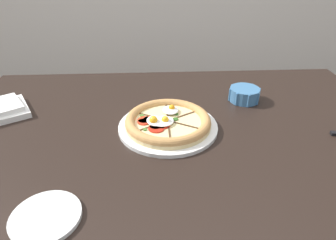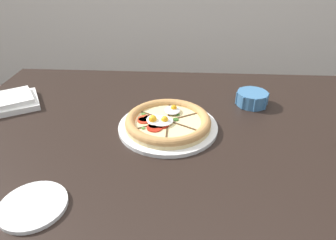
% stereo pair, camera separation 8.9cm
% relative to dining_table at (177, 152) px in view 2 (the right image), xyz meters
% --- Properties ---
extents(dining_table, '(1.44, 0.92, 0.76)m').
position_rel_dining_table_xyz_m(dining_table, '(0.00, 0.00, 0.00)').
color(dining_table, black).
rests_on(dining_table, ground_plane).
extents(pizza, '(0.31, 0.31, 0.05)m').
position_rel_dining_table_xyz_m(pizza, '(-0.03, -0.01, 0.12)').
color(pizza, white).
rests_on(pizza, dining_table).
extents(ramekin_bowl, '(0.11, 0.11, 0.05)m').
position_rel_dining_table_xyz_m(ramekin_bowl, '(0.26, 0.17, 0.12)').
color(ramekin_bowl, teal).
rests_on(ramekin_bowl, dining_table).
extents(napkin_folded, '(0.24, 0.23, 0.04)m').
position_rel_dining_table_xyz_m(napkin_folded, '(-0.59, 0.11, 0.11)').
color(napkin_folded, silver).
rests_on(napkin_folded, dining_table).
extents(side_saucer, '(0.15, 0.15, 0.01)m').
position_rel_dining_table_xyz_m(side_saucer, '(-0.30, -0.34, 0.10)').
color(side_saucer, white).
rests_on(side_saucer, dining_table).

